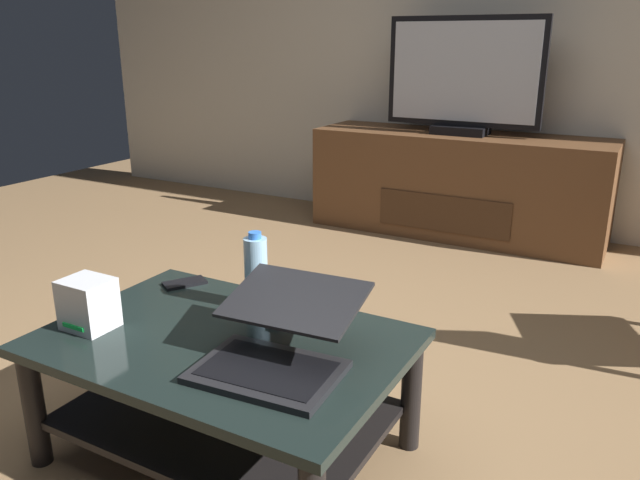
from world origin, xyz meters
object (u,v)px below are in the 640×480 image
at_px(router_box, 88,304).
at_px(tv_remote, 288,314).
at_px(cell_phone, 185,283).
at_px(media_cabinet, 457,184).
at_px(coffee_table, 225,375).
at_px(water_bottle_near, 256,272).
at_px(laptop, 279,341).
at_px(television, 464,78).

bearing_deg(router_box, tv_remote, 35.80).
bearing_deg(cell_phone, media_cabinet, 114.74).
distance_m(coffee_table, water_bottle_near, 0.32).
relative_size(laptop, router_box, 2.95).
xyz_separation_m(media_cabinet, television, (0.00, -0.02, 0.64)).
xyz_separation_m(coffee_table, cell_phone, (-0.36, 0.25, 0.12)).
bearing_deg(water_bottle_near, tv_remote, -7.23).
relative_size(laptop, tv_remote, 2.72).
relative_size(coffee_table, television, 1.09).
xyz_separation_m(laptop, tv_remote, (-0.13, 0.25, -0.05)).
height_order(media_cabinet, television, television).
bearing_deg(television, coffee_table, -87.95).
height_order(laptop, water_bottle_near, water_bottle_near).
xyz_separation_m(television, water_bottle_near, (0.05, -2.24, -0.46)).
bearing_deg(laptop, tv_remote, 117.30).
bearing_deg(router_box, laptop, 8.24).
distance_m(water_bottle_near, tv_remote, 0.16).
xyz_separation_m(water_bottle_near, tv_remote, (0.12, -0.02, -0.11)).
relative_size(television, laptop, 2.12).
distance_m(coffee_table, television, 2.55).
bearing_deg(laptop, coffee_table, 167.95).
relative_size(television, water_bottle_near, 3.77).
distance_m(television, laptop, 2.57).
bearing_deg(water_bottle_near, coffee_table, -81.07).
bearing_deg(media_cabinet, router_box, -96.28).
xyz_separation_m(media_cabinet, tv_remote, (0.18, -2.28, 0.08)).
relative_size(media_cabinet, router_box, 12.09).
distance_m(cell_phone, tv_remote, 0.45).
relative_size(media_cabinet, water_bottle_near, 7.26).
height_order(coffee_table, television, television).
distance_m(media_cabinet, laptop, 2.55).
bearing_deg(tv_remote, router_box, -136.28).
bearing_deg(media_cabinet, coffee_table, -87.96).
xyz_separation_m(cell_phone, tv_remote, (0.44, -0.05, 0.01)).
bearing_deg(cell_phone, tv_remote, 24.89).
bearing_deg(coffee_table, water_bottle_near, 98.93).
bearing_deg(coffee_table, tv_remote, 66.59).
distance_m(laptop, water_bottle_near, 0.37).
relative_size(media_cabinet, tv_remote, 11.12).
height_order(coffee_table, water_bottle_near, water_bottle_near).
distance_m(television, water_bottle_near, 2.29).
bearing_deg(coffee_table, cell_phone, 144.50).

